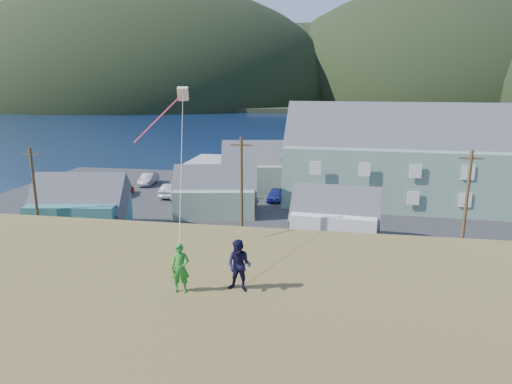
% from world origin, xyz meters
% --- Properties ---
extents(ground, '(900.00, 900.00, 0.00)m').
position_xyz_m(ground, '(0.00, 0.00, 0.00)').
color(ground, '#0A1638').
rests_on(ground, ground).
extents(grass_strip, '(110.00, 8.00, 0.10)m').
position_xyz_m(grass_strip, '(0.00, -2.00, 0.05)').
color(grass_strip, '#4C3D19').
rests_on(grass_strip, ground).
extents(waterfront_lot, '(72.00, 36.00, 0.12)m').
position_xyz_m(waterfront_lot, '(0.00, 17.00, 0.06)').
color(waterfront_lot, '#28282B').
rests_on(waterfront_lot, ground).
extents(wharf, '(26.00, 14.00, 0.90)m').
position_xyz_m(wharf, '(-6.00, 40.00, 0.45)').
color(wharf, gray).
rests_on(wharf, ground).
extents(far_shore, '(900.00, 320.00, 2.00)m').
position_xyz_m(far_shore, '(0.00, 330.00, 1.00)').
color(far_shore, black).
rests_on(far_shore, ground).
extents(far_hills, '(760.00, 265.00, 143.00)m').
position_xyz_m(far_hills, '(35.59, 279.38, 2.00)').
color(far_hills, black).
rests_on(far_hills, ground).
extents(lodge, '(39.64, 12.66, 13.79)m').
position_xyz_m(lodge, '(18.81, 20.53, 5.29)').
color(lodge, gray).
rests_on(lodge, waterfront_lot).
extents(shed_teal, '(9.19, 7.06, 6.64)m').
position_xyz_m(shed_teal, '(-18.27, 5.19, 2.48)').
color(shed_teal, '#327571').
rests_on(shed_teal, waterfront_lot).
extents(shed_palegreen_near, '(9.46, 6.79, 6.28)m').
position_xyz_m(shed_palegreen_near, '(-7.36, 12.76, 2.38)').
color(shed_palegreen_near, gray).
rests_on(shed_palegreen_near, waterfront_lot).
extents(shed_white, '(7.88, 5.55, 5.98)m').
position_xyz_m(shed_white, '(4.97, 6.23, 2.31)').
color(shed_white, silver).
rests_on(shed_white, waterfront_lot).
extents(shed_palegreen_far, '(12.42, 8.35, 7.74)m').
position_xyz_m(shed_palegreen_far, '(-3.65, 24.50, 2.95)').
color(shed_palegreen_far, slate).
rests_on(shed_palegreen_far, waterfront_lot).
extents(utility_poles, '(34.39, 0.24, 9.49)m').
position_xyz_m(utility_poles, '(-2.29, 1.50, 4.59)').
color(utility_poles, '#47331E').
rests_on(utility_poles, waterfront_lot).
extents(parked_cars, '(24.08, 14.19, 1.58)m').
position_xyz_m(parked_cars, '(-10.08, 21.16, 0.87)').
color(parked_cars, '#2D5371').
rests_on(parked_cars, waterfront_lot).
extents(kite_flyer_green, '(0.64, 0.48, 1.59)m').
position_xyz_m(kite_flyer_green, '(0.07, -19.36, 7.99)').
color(kite_flyer_green, '#227F26').
rests_on(kite_flyer_green, hillside).
extents(kite_flyer_navy, '(0.91, 0.76, 1.68)m').
position_xyz_m(kite_flyer_navy, '(1.87, -18.96, 8.04)').
color(kite_flyer_navy, black).
rests_on(kite_flyer_navy, hillside).
extents(kite_rig, '(1.57, 3.44, 7.95)m').
position_xyz_m(kite_rig, '(-1.86, -13.28, 12.96)').
color(kite_rig, beige).
rests_on(kite_rig, ground).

